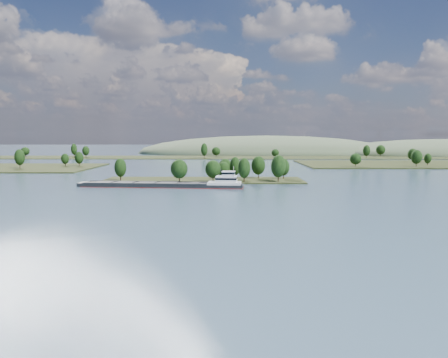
{
  "coord_description": "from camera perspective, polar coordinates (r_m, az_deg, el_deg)",
  "views": [
    {
      "loc": [
        12.62,
        -38.92,
        23.29
      ],
      "look_at": [
        10.96,
        130.0,
        6.0
      ],
      "focal_mm": 35.0,
      "sensor_mm": 36.0,
      "label": 1
    }
  ],
  "objects": [
    {
      "name": "tree_island",
      "position": [
        218.34,
        -1.03,
        0.72
      ],
      "size": [
        100.0,
        31.7,
        14.22
      ],
      "color": "black",
      "rests_on": "ground"
    },
    {
      "name": "hill_west",
      "position": [
        541.5,
        5.59,
        3.35
      ],
      "size": [
        320.0,
        160.0,
        44.0
      ],
      "primitive_type": "ellipsoid",
      "color": "#45543A",
      "rests_on": "ground"
    },
    {
      "name": "cargo_barge",
      "position": [
        195.15,
        -6.8,
        -0.68
      ],
      "size": [
        74.39,
        15.41,
        9.99
      ],
      "color": "black",
      "rests_on": "ground"
    },
    {
      "name": "ground",
      "position": [
        161.11,
        -3.94,
        -2.48
      ],
      "size": [
        1800.0,
        1800.0,
        0.0
      ],
      "primitive_type": "plane",
      "color": "#3C5768",
      "rests_on": "ground"
    },
    {
      "name": "back_shoreline",
      "position": [
        439.26,
        0.14,
        2.89
      ],
      "size": [
        900.0,
        60.0,
        15.64
      ],
      "color": "black",
      "rests_on": "ground"
    },
    {
      "name": "hill_east",
      "position": [
        566.34,
        26.5,
        2.87
      ],
      "size": [
        260.0,
        140.0,
        36.0
      ],
      "primitive_type": "ellipsoid",
      "color": "#45543A",
      "rests_on": "ground"
    }
  ]
}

